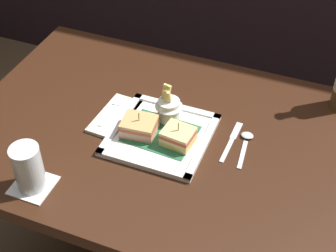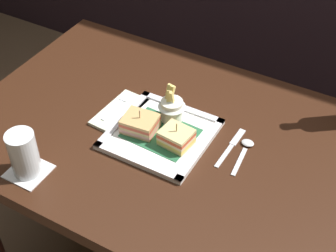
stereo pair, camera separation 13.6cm
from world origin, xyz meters
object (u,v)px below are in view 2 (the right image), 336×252
square_plate (161,134)px  fries_cup (172,106)px  sandwich_half_right (176,137)px  knife (231,146)px  water_glass (25,156)px  spoon (245,148)px  dining_table (175,163)px  fork (118,105)px  sandwich_half_left (140,124)px

square_plate → fries_cup: bearing=92.3°
sandwich_half_right → knife: sandwich_half_right is taller
fries_cup → water_glass: bearing=-122.9°
knife → spoon: 0.04m
fries_cup → knife: fries_cup is taller
fries_cup → water_glass: (-0.23, -0.35, 0.00)m
square_plate → sandwich_half_right: 0.06m
sandwich_half_right → square_plate: bearing=165.4°
knife → dining_table: bearing=-163.4°
spoon → sandwich_half_right: bearing=-154.2°
square_plate → knife: square_plate is taller
sandwich_half_right → fries_cup: fries_cup is taller
square_plate → fork: (-0.17, 0.04, 0.01)m
sandwich_half_right → knife: bearing=29.5°
knife → spoon: (0.04, 0.01, 0.00)m
sandwich_half_left → square_plate: bearing=14.6°
dining_table → fries_cup: 0.17m
fries_cup → sandwich_half_left: bearing=-123.8°
dining_table → spoon: spoon is taller
sandwich_half_right → fork: sandwich_half_right is taller
water_glass → knife: water_glass is taller
spoon → fries_cup: bearing=-180.0°
fork → knife: size_ratio=0.81×
spoon → water_glass: bearing=-142.3°
sandwich_half_right → fork: 0.24m
dining_table → water_glass: size_ratio=9.54×
fries_cup → knife: 0.20m
fries_cup → fork: bearing=-172.2°
sandwich_half_left → water_glass: size_ratio=0.78×
fries_cup → square_plate: bearing=-87.7°
square_plate → knife: 0.20m
dining_table → fork: (-0.21, 0.03, 0.11)m
water_glass → fork: (0.06, 0.33, -0.05)m
sandwich_half_left → sandwich_half_right: sandwich_half_right is taller
water_glass → spoon: bearing=37.7°
sandwich_half_right → water_glass: water_glass is taller
water_glass → sandwich_half_right: bearing=43.2°
fork → water_glass: bearing=-100.3°
sandwich_half_right → fork: size_ratio=0.66×
sandwich_half_left → knife: 0.26m
dining_table → fork: 0.24m
square_plate → fork: square_plate is taller
dining_table → knife: knife is taller
dining_table → sandwich_half_right: sandwich_half_right is taller
spoon → square_plate: bearing=-163.5°
fries_cup → water_glass: size_ratio=0.91×
fries_cup → water_glass: 0.42m
square_plate → sandwich_half_right: size_ratio=3.04×
fries_cup → spoon: (0.23, 0.00, -0.05)m
sandwich_half_right → dining_table: bearing=123.5°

